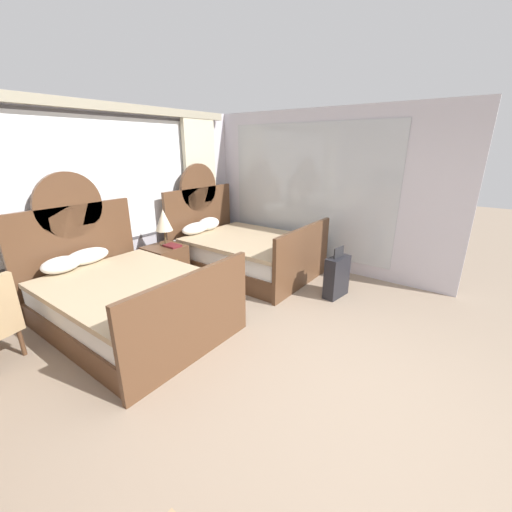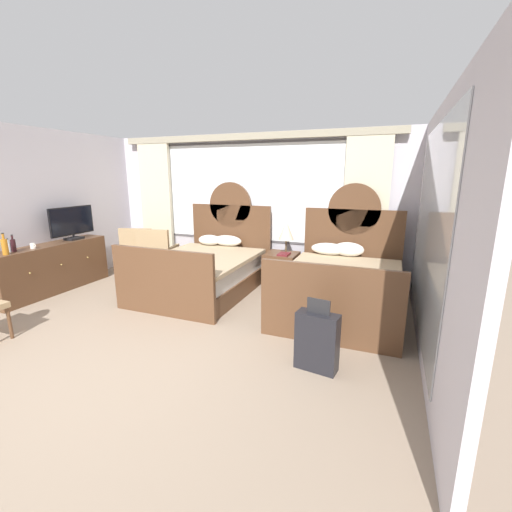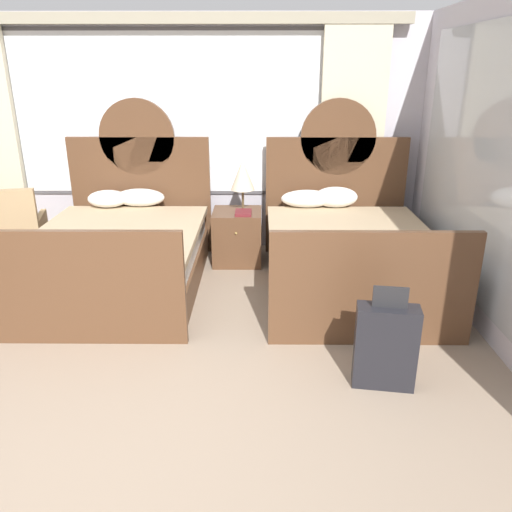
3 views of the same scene
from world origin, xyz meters
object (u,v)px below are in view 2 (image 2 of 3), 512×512
Objects in this scene: nightstand_between_beds at (281,270)px; bottle_wine_dark at (13,245)px; bottle_water_clear at (9,247)px; bed_near_mirror at (342,285)px; tv_flatscreen at (72,223)px; bottle_liquor_amber at (5,246)px; cup_on_dresser at (33,246)px; armchair_by_window_centre at (141,250)px; bed_near_window at (204,270)px; table_lamp_on_nightstand at (286,231)px; book_on_nightstand at (284,254)px; armchair_by_window_left at (157,252)px; suitcase_on_floor at (317,341)px; dresser_minibar at (52,268)px.

bottle_wine_dark reaches higher than nightstand_between_beds.
bottle_water_clear reaches higher than nightstand_between_beds.
tv_flatscreen is (-4.65, -0.49, 0.75)m from bed_near_mirror.
bottle_liquor_amber is (-3.43, -2.43, 0.64)m from nightstand_between_beds.
armchair_by_window_centre is (0.59, 1.76, -0.38)m from cup_on_dresser.
bed_near_window is at bearing -179.99° from bed_near_mirror.
armchair_by_window_centre is (-2.94, -0.27, -0.53)m from table_lamp_on_nightstand.
nightstand_between_beds is 1.89× the size of bottle_liquor_amber.
table_lamp_on_nightstand is 0.66× the size of tv_flatscreen.
bottle_water_clear is (-3.63, -2.19, 0.28)m from book_on_nightstand.
table_lamp_on_nightstand is 0.62× the size of armchair_by_window_left.
bed_near_mirror is 4.74m from tv_flatscreen.
suitcase_on_floor is (-0.01, -1.73, -0.06)m from bed_near_mirror.
tv_flatscreen is 4.87m from suitcase_on_floor.
bed_near_mirror is 3.77× the size of nightstand_between_beds.
nightstand_between_beds is 2.68m from suitcase_on_floor.
bottle_liquor_amber reaches higher than bottle_wine_dark.
suitcase_on_floor is (1.06, -2.32, -0.31)m from book_on_nightstand.
book_on_nightstand is 0.28× the size of armchair_by_window_centre.
dresser_minibar is 0.93m from bottle_liquor_amber.
bed_near_mirror reaches higher than bottle_wine_dark.
suitcase_on_floor is (4.66, -0.19, -0.61)m from bottle_wine_dark.
suitcase_on_floor is at bearing -1.63° from bottle_water_clear.
table_lamp_on_nightstand reaches higher than armchair_by_window_centre.
suitcase_on_floor is (4.60, -0.44, -0.55)m from cup_on_dresser.
tv_flatscreen reaches higher than bottle_wine_dark.
bottle_liquor_amber reaches higher than suitcase_on_floor.
tv_flatscreen is 0.93× the size of armchair_by_window_left.
book_on_nightstand is 2.57m from suitcase_on_floor.
armchair_by_window_left reaches higher than dresser_minibar.
bed_near_mirror is 4.94m from bottle_wine_dark.
bottle_wine_dark reaches higher than cup_on_dresser.
table_lamp_on_nightstand is at bearing 32.80° from bottle_water_clear.
bottle_liquor_amber is 0.34× the size of armchair_by_window_left.
suitcase_on_floor is (1.07, -2.47, -0.70)m from table_lamp_on_nightstand.
bottle_liquor_amber is 0.34× the size of armchair_by_window_centre.
bottle_water_clear is 0.06m from bottle_wine_dark.
armchair_by_window_left is at bearing -173.99° from table_lamp_on_nightstand.
armchair_by_window_left and armchair_by_window_centre have the same top height.
armchair_by_window_centre reaches higher than cup_on_dresser.
bottle_wine_dark reaches higher than suitcase_on_floor.
nightstand_between_beds is at bearing 148.48° from bed_near_mirror.
cup_on_dresser is at bearing 73.71° from bottle_water_clear.
bed_near_mirror is 7.13× the size of bottle_liquor_amber.
bottle_wine_dark is (-4.66, -1.54, 0.55)m from bed_near_mirror.
table_lamp_on_nightstand reaches higher than bottle_wine_dark.
bottle_liquor_amber is at bearing -62.49° from bottle_wine_dark.
dresser_minibar is at bearing 102.74° from cup_on_dresser.
nightstand_between_beds is at bearing 18.68° from tv_flatscreen.
bottle_wine_dark is (0.03, 0.05, 0.02)m from bottle_water_clear.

